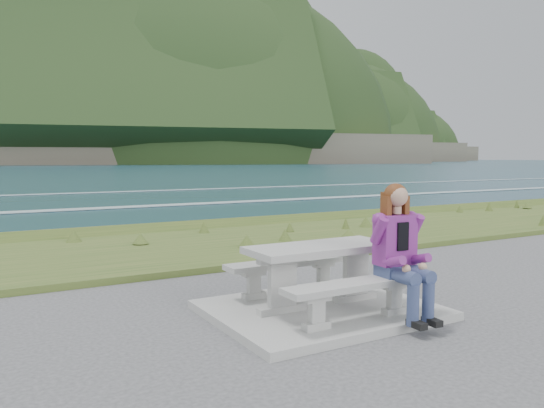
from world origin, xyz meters
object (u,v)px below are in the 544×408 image
bench_landward (357,290)px  seated_woman (404,269)px  bench_seaward (290,267)px  picnic_table (321,259)px

bench_landward → seated_woman: size_ratio=1.20×
bench_landward → bench_seaward: size_ratio=1.00×
bench_seaward → seated_woman: seated_woman is taller
picnic_table → bench_landward: bearing=-90.0°
bench_landward → seated_woman: bearing=-14.8°
picnic_table → seated_woman: (0.54, -0.84, -0.03)m
bench_seaward → seated_woman: (0.54, -1.54, 0.20)m
seated_woman → bench_seaward: bearing=113.0°
picnic_table → bench_landward: picnic_table is taller
picnic_table → seated_woman: size_ratio=1.20×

